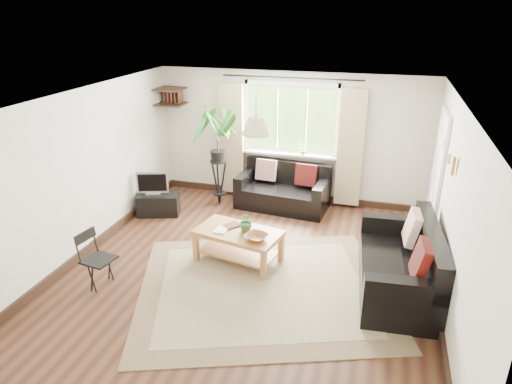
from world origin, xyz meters
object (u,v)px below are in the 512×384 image
(palm_stand, at_px, (218,157))
(folding_chair, at_px, (99,261))
(sofa_right, at_px, (399,261))
(coffee_table, at_px, (238,246))
(tv_stand, at_px, (159,204))
(sofa_back, at_px, (283,188))

(palm_stand, xyz_separation_m, folding_chair, (-0.55, -3.01, -0.52))
(sofa_right, relative_size, coffee_table, 1.53)
(tv_stand, relative_size, folding_chair, 0.93)
(tv_stand, height_order, folding_chair, folding_chair)
(sofa_right, height_order, palm_stand, palm_stand)
(tv_stand, bearing_deg, sofa_right, -35.51)
(sofa_back, relative_size, sofa_right, 0.88)
(sofa_right, bearing_deg, folding_chair, -80.05)
(tv_stand, bearing_deg, sofa_back, 5.36)
(sofa_back, relative_size, tv_stand, 2.28)
(coffee_table, relative_size, palm_stand, 0.66)
(tv_stand, xyz_separation_m, palm_stand, (0.87, 0.75, 0.72))
(tv_stand, height_order, palm_stand, palm_stand)
(sofa_back, bearing_deg, palm_stand, -167.99)
(sofa_back, height_order, folding_chair, folding_chair)
(sofa_right, distance_m, folding_chair, 3.87)
(sofa_back, xyz_separation_m, sofa_right, (2.01, -2.17, 0.05))
(sofa_right, distance_m, coffee_table, 2.21)
(folding_chair, bearing_deg, palm_stand, -1.46)
(coffee_table, height_order, folding_chair, folding_chair)
(sofa_back, distance_m, sofa_right, 2.96)
(folding_chair, bearing_deg, sofa_back, -19.97)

